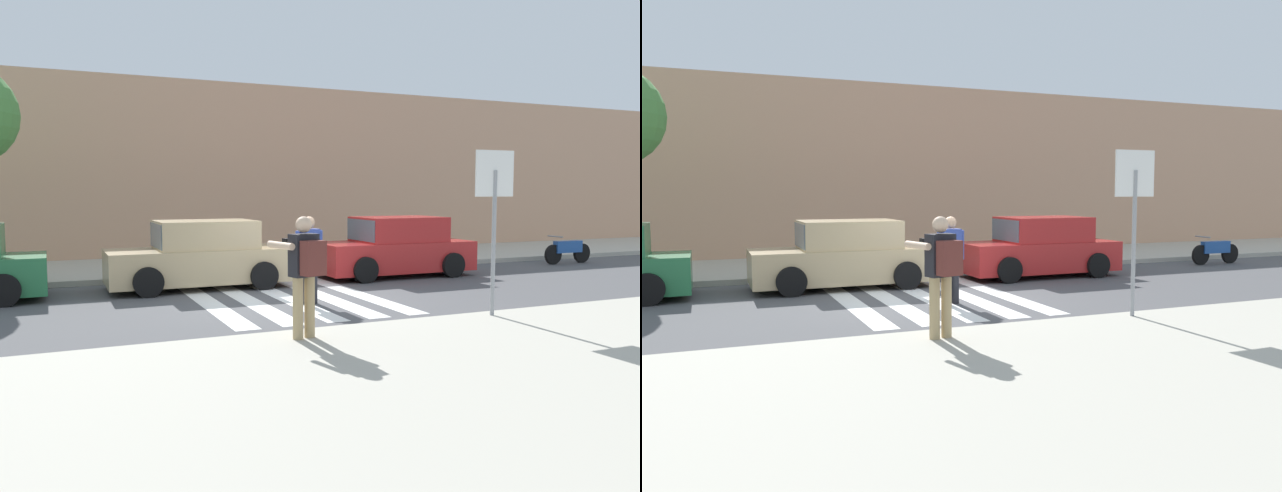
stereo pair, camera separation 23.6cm
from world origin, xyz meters
The scene contains 15 objects.
ground_plane centered at (0.00, 0.00, 0.00)m, with size 120.00×120.00×0.00m, color #4C4C4F.
sidewalk_near centered at (0.00, -6.20, 0.07)m, with size 60.00×6.00×0.14m, color #B2AD9E.
sidewalk_far centered at (0.00, 6.00, 0.07)m, with size 60.00×4.80×0.14m, color #B2AD9E.
building_facade_far centered at (0.00, 10.40, 2.90)m, with size 56.00×4.00×5.79m, color tan.
crosswalk_stripe_0 centered at (-1.60, 0.20, 0.00)m, with size 0.44×5.20×0.01m, color silver.
crosswalk_stripe_1 centered at (-0.80, 0.20, 0.00)m, with size 0.44×5.20×0.01m, color silver.
crosswalk_stripe_2 centered at (0.00, 0.20, 0.00)m, with size 0.44×5.20×0.01m, color silver.
crosswalk_stripe_3 centered at (0.80, 0.20, 0.00)m, with size 0.44×5.20×0.01m, color silver.
crosswalk_stripe_4 centered at (1.60, 0.20, 0.00)m, with size 0.44×5.20×0.01m, color silver.
stop_sign centered at (2.31, -3.50, 2.14)m, with size 0.76×0.08×2.75m.
photographer_with_backpack centered at (-1.20, -3.80, 1.17)m, with size 0.69×0.92×1.72m.
pedestrian_crossing centered at (0.19, -0.60, 0.97)m, with size 0.58×0.26×1.72m.
parked_car_tan centered at (-1.29, 2.30, 0.73)m, with size 4.10×1.92×1.55m.
parked_car_red centered at (3.83, 2.30, 0.73)m, with size 4.10×1.92×1.55m.
motorcycle centered at (10.14, 2.60, 0.41)m, with size 1.76×0.60×0.87m.
Camera 1 is at (-4.47, -11.81, 2.21)m, focal length 35.00 mm.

